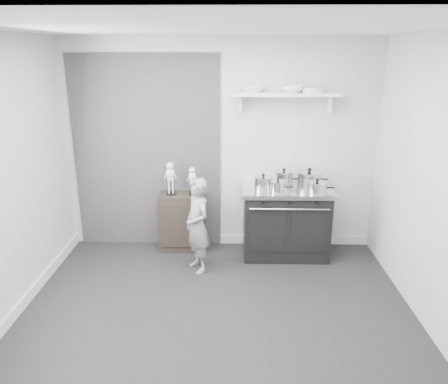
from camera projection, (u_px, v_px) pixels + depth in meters
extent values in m
plane|color=black|center=(216.00, 318.00, 4.31)|extent=(4.00, 4.00, 0.00)
cube|color=beige|center=(220.00, 146.00, 5.61)|extent=(4.00, 0.02, 2.70)
cube|color=beige|center=(201.00, 297.00, 2.18)|extent=(4.00, 0.02, 2.70)
cube|color=beige|center=(440.00, 190.00, 3.86)|extent=(0.02, 3.60, 2.70)
cube|color=silver|center=(214.00, 27.00, 3.48)|extent=(4.00, 3.60, 0.02)
cube|color=black|center=(147.00, 154.00, 5.64)|extent=(1.90, 0.02, 2.50)
cube|color=silver|center=(293.00, 239.00, 5.97)|extent=(2.00, 0.03, 0.12)
cube|color=silver|center=(17.00, 311.00, 4.33)|extent=(0.03, 3.60, 0.12)
cube|color=white|center=(286.00, 94.00, 5.26)|extent=(1.30, 0.26, 0.04)
cube|color=white|center=(240.00, 104.00, 5.37)|extent=(0.03, 0.12, 0.20)
cube|color=white|center=(330.00, 104.00, 5.35)|extent=(0.03, 0.12, 0.20)
cube|color=black|center=(285.00, 223.00, 5.57)|extent=(1.06, 0.63, 0.84)
cube|color=silver|center=(287.00, 190.00, 5.44)|extent=(1.12, 0.68, 0.05)
cube|color=black|center=(267.00, 231.00, 5.27)|extent=(0.44, 0.02, 0.55)
cube|color=black|center=(309.00, 231.00, 5.26)|extent=(0.44, 0.02, 0.55)
cylinder|color=silver|center=(290.00, 209.00, 5.15)|extent=(0.95, 0.02, 0.02)
cylinder|color=black|center=(263.00, 202.00, 5.14)|extent=(0.04, 0.03, 0.04)
cylinder|color=black|center=(290.00, 202.00, 5.13)|extent=(0.04, 0.03, 0.04)
cylinder|color=black|center=(317.00, 202.00, 5.13)|extent=(0.04, 0.03, 0.04)
cube|color=black|center=(182.00, 222.00, 5.74)|extent=(0.58, 0.34, 0.76)
imported|color=gray|center=(198.00, 226.00, 5.11)|extent=(0.44, 0.50, 1.14)
cylinder|color=silver|center=(263.00, 183.00, 5.34)|extent=(0.22, 0.22, 0.15)
cylinder|color=silver|center=(263.00, 177.00, 5.32)|extent=(0.23, 0.23, 0.02)
sphere|color=black|center=(263.00, 175.00, 5.31)|extent=(0.04, 0.04, 0.04)
cylinder|color=black|center=(275.00, 184.00, 5.34)|extent=(0.10, 0.02, 0.02)
cylinder|color=silver|center=(284.00, 179.00, 5.50)|extent=(0.22, 0.22, 0.17)
cylinder|color=silver|center=(284.00, 172.00, 5.47)|extent=(0.23, 0.23, 0.02)
sphere|color=black|center=(284.00, 170.00, 5.47)|extent=(0.04, 0.04, 0.04)
cylinder|color=black|center=(296.00, 179.00, 5.50)|extent=(0.10, 0.02, 0.02)
cylinder|color=silver|center=(309.00, 179.00, 5.50)|extent=(0.30, 0.30, 0.16)
cylinder|color=silver|center=(309.00, 172.00, 5.47)|extent=(0.31, 0.31, 0.02)
sphere|color=black|center=(309.00, 170.00, 5.46)|extent=(0.05, 0.05, 0.05)
cylinder|color=black|center=(324.00, 179.00, 5.49)|extent=(0.10, 0.02, 0.02)
cylinder|color=silver|center=(317.00, 188.00, 5.24)|extent=(0.24, 0.24, 0.12)
cylinder|color=silver|center=(317.00, 182.00, 5.21)|extent=(0.24, 0.24, 0.02)
sphere|color=black|center=(317.00, 180.00, 5.21)|extent=(0.04, 0.04, 0.04)
cylinder|color=black|center=(330.00, 188.00, 5.23)|extent=(0.10, 0.02, 0.02)
cylinder|color=silver|center=(278.00, 187.00, 5.24)|extent=(0.19, 0.19, 0.13)
cylinder|color=silver|center=(278.00, 181.00, 5.22)|extent=(0.20, 0.20, 0.02)
sphere|color=black|center=(278.00, 179.00, 5.21)|extent=(0.03, 0.03, 0.03)
cylinder|color=black|center=(289.00, 187.00, 5.24)|extent=(0.10, 0.02, 0.02)
imported|color=white|center=(253.00, 90.00, 5.25)|extent=(0.28, 0.28, 0.07)
imported|color=white|center=(292.00, 89.00, 5.24)|extent=(0.26, 0.26, 0.08)
cylinder|color=silver|center=(313.00, 90.00, 5.24)|extent=(0.27, 0.27, 0.06)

